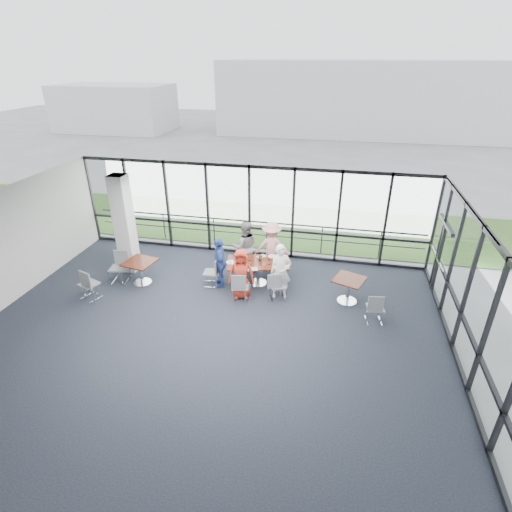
% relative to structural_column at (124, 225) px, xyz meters
% --- Properties ---
extents(floor, '(12.00, 10.00, 0.02)m').
position_rel_structural_column_xyz_m(floor, '(3.60, -3.00, -1.61)').
color(floor, black).
rests_on(floor, ground).
extents(ceiling, '(12.00, 10.00, 0.04)m').
position_rel_structural_column_xyz_m(ceiling, '(3.60, -3.00, 1.60)').
color(ceiling, white).
rests_on(ceiling, ground).
extents(wall_front, '(12.00, 0.10, 3.20)m').
position_rel_structural_column_xyz_m(wall_front, '(3.60, -8.00, 0.00)').
color(wall_front, silver).
rests_on(wall_front, ground).
extents(curtain_wall_back, '(12.00, 0.10, 3.20)m').
position_rel_structural_column_xyz_m(curtain_wall_back, '(3.60, 2.00, 0.00)').
color(curtain_wall_back, white).
rests_on(curtain_wall_back, ground).
extents(curtain_wall_right, '(0.10, 10.00, 3.20)m').
position_rel_structural_column_xyz_m(curtain_wall_right, '(9.60, -3.00, 0.00)').
color(curtain_wall_right, white).
rests_on(curtain_wall_right, ground).
extents(exit_door, '(0.12, 1.60, 2.10)m').
position_rel_structural_column_xyz_m(exit_door, '(9.60, 0.75, -0.55)').
color(exit_door, black).
rests_on(exit_door, ground).
extents(structural_column, '(0.50, 0.50, 3.20)m').
position_rel_structural_column_xyz_m(structural_column, '(0.00, 0.00, 0.00)').
color(structural_column, silver).
rests_on(structural_column, ground).
extents(apron, '(80.00, 70.00, 0.02)m').
position_rel_structural_column_xyz_m(apron, '(3.60, 7.00, -1.62)').
color(apron, slate).
rests_on(apron, ground).
extents(grass_strip, '(80.00, 5.00, 0.01)m').
position_rel_structural_column_xyz_m(grass_strip, '(3.60, 5.00, -1.59)').
color(grass_strip, '#264F1B').
rests_on(grass_strip, ground).
extents(hangar_main, '(24.00, 10.00, 6.00)m').
position_rel_structural_column_xyz_m(hangar_main, '(7.60, 29.00, 1.40)').
color(hangar_main, silver).
rests_on(hangar_main, ground).
extents(hangar_aux, '(10.00, 6.00, 4.00)m').
position_rel_structural_column_xyz_m(hangar_aux, '(-14.40, 25.00, 0.40)').
color(hangar_aux, silver).
rests_on(hangar_aux, ground).
extents(guard_rail, '(12.00, 0.06, 0.06)m').
position_rel_structural_column_xyz_m(guard_rail, '(3.60, 2.60, -1.10)').
color(guard_rail, '#2D2D33').
rests_on(guard_rail, ground).
extents(main_table, '(2.03, 1.42, 0.75)m').
position_rel_structural_column_xyz_m(main_table, '(4.32, -0.02, -0.98)').
color(main_table, '#3C140D').
rests_on(main_table, ground).
extents(side_table_left, '(1.00, 1.00, 0.75)m').
position_rel_structural_column_xyz_m(side_table_left, '(0.77, -0.75, -0.97)').
color(side_table_left, '#3C140D').
rests_on(side_table_left, ground).
extents(side_table_right, '(1.03, 1.03, 0.75)m').
position_rel_structural_column_xyz_m(side_table_right, '(7.05, -0.49, -0.98)').
color(side_table_right, '#3C140D').
rests_on(side_table_right, ground).
extents(diner_near_left, '(0.82, 0.61, 1.53)m').
position_rel_structural_column_xyz_m(diner_near_left, '(4.00, -0.87, -0.84)').
color(diner_near_left, red).
rests_on(diner_near_left, ground).
extents(diner_near_right, '(0.69, 0.57, 1.66)m').
position_rel_structural_column_xyz_m(diner_near_right, '(5.11, -0.62, -0.77)').
color(diner_near_right, white).
rests_on(diner_near_right, ground).
extents(diner_far_left, '(0.97, 0.77, 1.73)m').
position_rel_structural_column_xyz_m(diner_far_left, '(3.74, 0.72, -0.73)').
color(diner_far_left, gray).
rests_on(diner_far_left, ground).
extents(diner_far_right, '(1.17, 0.72, 1.71)m').
position_rel_structural_column_xyz_m(diner_far_right, '(4.58, 0.90, -0.75)').
color(diner_far_right, pink).
rests_on(diner_far_right, ground).
extents(diner_end, '(0.81, 1.04, 1.57)m').
position_rel_structural_column_xyz_m(diner_end, '(3.20, -0.36, -0.81)').
color(diner_end, '#314A9D').
rests_on(diner_end, ground).
extents(chair_main_nl, '(0.49, 0.49, 0.88)m').
position_rel_structural_column_xyz_m(chair_main_nl, '(4.04, -1.02, -1.16)').
color(chair_main_nl, gray).
rests_on(chair_main_nl, ground).
extents(chair_main_nr, '(0.56, 0.56, 0.88)m').
position_rel_structural_column_xyz_m(chair_main_nr, '(5.06, -0.77, -1.16)').
color(chair_main_nr, gray).
rests_on(chair_main_nr, ground).
extents(chair_main_fl, '(0.53, 0.53, 0.91)m').
position_rel_structural_column_xyz_m(chair_main_fl, '(3.58, 0.77, -1.15)').
color(chair_main_fl, gray).
rests_on(chair_main_fl, ground).
extents(chair_main_fr, '(0.44, 0.44, 0.86)m').
position_rel_structural_column_xyz_m(chair_main_fr, '(4.61, 1.03, -1.17)').
color(chair_main_fr, gray).
rests_on(chair_main_fr, ground).
extents(chair_main_end, '(0.47, 0.47, 0.89)m').
position_rel_structural_column_xyz_m(chair_main_end, '(2.93, -0.42, -1.16)').
color(chair_main_end, gray).
rests_on(chair_main_end, ground).
extents(chair_spare_la, '(0.61, 0.61, 0.97)m').
position_rel_structural_column_xyz_m(chair_spare_la, '(-0.29, -1.89, -1.12)').
color(chair_spare_la, gray).
rests_on(chair_spare_la, ground).
extents(chair_spare_lb, '(0.54, 0.54, 0.97)m').
position_rel_structural_column_xyz_m(chair_spare_lb, '(0.06, -0.83, -1.11)').
color(chair_spare_lb, gray).
rests_on(chair_spare_lb, ground).
extents(chair_spare_r, '(0.49, 0.49, 0.88)m').
position_rel_structural_column_xyz_m(chair_spare_r, '(7.76, -1.34, -1.16)').
color(chair_spare_r, gray).
rests_on(chair_spare_r, ground).
extents(plate_nl, '(0.25, 0.25, 0.01)m').
position_rel_structural_column_xyz_m(plate_nl, '(3.86, -0.47, -0.84)').
color(plate_nl, white).
rests_on(plate_nl, main_table).
extents(plate_nr, '(0.25, 0.25, 0.01)m').
position_rel_structural_column_xyz_m(plate_nr, '(4.95, -0.25, -0.84)').
color(plate_nr, white).
rests_on(plate_nr, main_table).
extents(plate_fl, '(0.28, 0.28, 0.01)m').
position_rel_structural_column_xyz_m(plate_fl, '(3.80, 0.21, -0.84)').
color(plate_fl, white).
rests_on(plate_fl, main_table).
extents(plate_fr, '(0.25, 0.25, 0.01)m').
position_rel_structural_column_xyz_m(plate_fr, '(4.67, 0.44, -0.84)').
color(plate_fr, white).
rests_on(plate_fr, main_table).
extents(plate_end, '(0.29, 0.29, 0.01)m').
position_rel_structural_column_xyz_m(plate_end, '(3.52, -0.22, -0.84)').
color(plate_end, white).
rests_on(plate_end, main_table).
extents(tumbler_a, '(0.07, 0.07, 0.14)m').
position_rel_structural_column_xyz_m(tumbler_a, '(4.12, -0.25, -0.78)').
color(tumbler_a, white).
rests_on(tumbler_a, main_table).
extents(tumbler_b, '(0.07, 0.07, 0.15)m').
position_rel_structural_column_xyz_m(tumbler_b, '(4.68, -0.10, -0.78)').
color(tumbler_b, white).
rests_on(tumbler_b, main_table).
extents(tumbler_c, '(0.07, 0.07, 0.14)m').
position_rel_structural_column_xyz_m(tumbler_c, '(4.28, 0.20, -0.78)').
color(tumbler_c, white).
rests_on(tumbler_c, main_table).
extents(tumbler_d, '(0.08, 0.08, 0.15)m').
position_rel_structural_column_xyz_m(tumbler_d, '(3.68, -0.37, -0.77)').
color(tumbler_d, white).
rests_on(tumbler_d, main_table).
extents(menu_a, '(0.38, 0.32, 0.00)m').
position_rel_structural_column_xyz_m(menu_a, '(4.25, -0.50, -0.85)').
color(menu_a, beige).
rests_on(menu_a, main_table).
extents(menu_b, '(0.30, 0.22, 0.00)m').
position_rel_structural_column_xyz_m(menu_b, '(5.16, -0.15, -0.85)').
color(menu_b, beige).
rests_on(menu_b, main_table).
extents(menu_c, '(0.34, 0.36, 0.00)m').
position_rel_structural_column_xyz_m(menu_c, '(4.35, 0.37, -0.85)').
color(menu_c, beige).
rests_on(menu_c, main_table).
extents(condiment_caddy, '(0.10, 0.07, 0.04)m').
position_rel_structural_column_xyz_m(condiment_caddy, '(4.38, 0.08, -0.83)').
color(condiment_caddy, black).
rests_on(condiment_caddy, main_table).
extents(ketchup_bottle, '(0.06, 0.06, 0.18)m').
position_rel_structural_column_xyz_m(ketchup_bottle, '(4.35, 0.09, -0.76)').
color(ketchup_bottle, maroon).
rests_on(ketchup_bottle, main_table).
extents(green_bottle, '(0.05, 0.05, 0.20)m').
position_rel_structural_column_xyz_m(green_bottle, '(4.42, 0.06, -0.75)').
color(green_bottle, '#2B7D3F').
rests_on(green_bottle, main_table).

